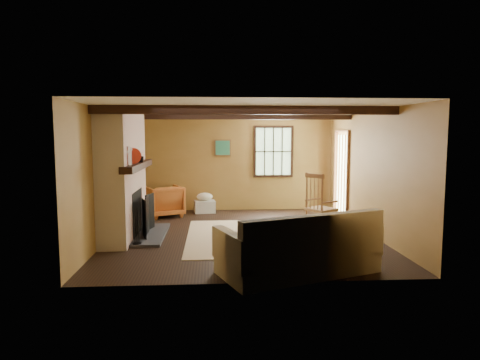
{
  "coord_description": "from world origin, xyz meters",
  "views": [
    {
      "loc": [
        -0.56,
        -8.15,
        1.94
      ],
      "look_at": [
        -0.01,
        0.4,
        1.02
      ],
      "focal_mm": 32.0,
      "sensor_mm": 36.0,
      "label": 1
    }
  ],
  "objects": [
    {
      "name": "ground",
      "position": [
        0.0,
        0.0,
        0.0
      ],
      "size": [
        5.5,
        5.5,
        0.0
      ],
      "primitive_type": "plane",
      "color": "black",
      "rests_on": "ground"
    },
    {
      "name": "rug",
      "position": [
        0.2,
        -0.2,
        0.0
      ],
      "size": [
        2.5,
        3.0,
        0.01
      ],
      "primitive_type": "cube",
      "color": "tan",
      "rests_on": "ground"
    },
    {
      "name": "basket_pillow",
      "position": [
        -0.76,
        2.38,
        0.4
      ],
      "size": [
        0.45,
        0.39,
        0.2
      ],
      "primitive_type": "ellipsoid",
      "rotation": [
        0.0,
        0.0,
        -0.19
      ],
      "color": "beige",
      "rests_on": "laundry_basket"
    },
    {
      "name": "sofa",
      "position": [
        0.66,
        -2.4,
        0.32
      ],
      "size": [
        2.41,
        1.7,
        0.89
      ],
      "rotation": [
        0.0,
        0.0,
        0.36
      ],
      "color": "beige",
      "rests_on": "ground"
    },
    {
      "name": "armchair",
      "position": [
        -1.71,
        1.95,
        0.37
      ],
      "size": [
        1.04,
        1.05,
        0.73
      ],
      "primitive_type": "imported",
      "rotation": [
        0.0,
        0.0,
        -2.73
      ],
      "color": "#BF6026",
      "rests_on": "ground"
    },
    {
      "name": "laundry_basket",
      "position": [
        -0.76,
        2.38,
        0.15
      ],
      "size": [
        0.55,
        0.44,
        0.3
      ],
      "primitive_type": "cube",
      "rotation": [
        0.0,
        0.0,
        0.14
      ],
      "color": "silver",
      "rests_on": "ground"
    },
    {
      "name": "room_envelope",
      "position": [
        0.22,
        0.26,
        1.63
      ],
      "size": [
        5.02,
        5.52,
        2.44
      ],
      "color": "olive",
      "rests_on": "ground"
    },
    {
      "name": "firewood_pile",
      "position": [
        -1.81,
        2.58,
        0.11
      ],
      "size": [
        0.63,
        0.11,
        0.23
      ],
      "color": "brown",
      "rests_on": "ground"
    },
    {
      "name": "rocking_chair",
      "position": [
        1.55,
        0.08,
        0.5
      ],
      "size": [
        0.97,
        0.84,
        1.19
      ],
      "rotation": [
        0.0,
        0.0,
        2.15
      ],
      "color": "tan",
      "rests_on": "ground"
    },
    {
      "name": "fireplace",
      "position": [
        -2.23,
        -0.0,
        1.1
      ],
      "size": [
        1.02,
        2.3,
        2.4
      ],
      "color": "#96423A",
      "rests_on": "ground"
    }
  ]
}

